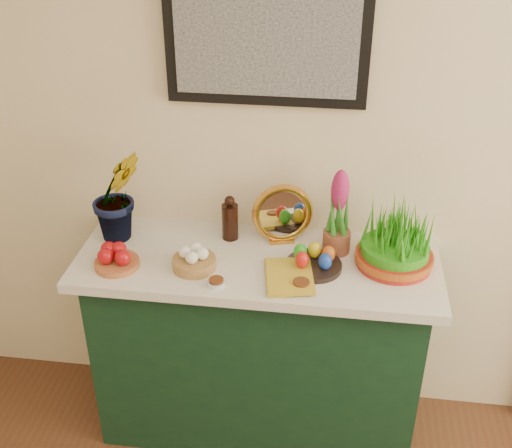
{
  "coord_description": "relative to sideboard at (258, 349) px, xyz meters",
  "views": [
    {
      "loc": [
        -0.13,
        -0.05,
        2.26
      ],
      "look_at": [
        -0.41,
        1.95,
        1.07
      ],
      "focal_mm": 45.0,
      "sensor_mm": 36.0,
      "label": 1
    }
  ],
  "objects": [
    {
      "name": "hyacinth_green",
      "position": [
        -0.57,
        0.08,
        0.71
      ],
      "size": [
        0.33,
        0.32,
        0.5
      ],
      "primitive_type": "imported",
      "rotation": [
        0.0,
        0.0,
        0.66
      ],
      "color": "#2E7D23",
      "rests_on": "tablecloth"
    },
    {
      "name": "sideboard",
      "position": [
        0.0,
        0.0,
        0.0
      ],
      "size": [
        1.3,
        0.45,
        0.85
      ],
      "primitive_type": "cube",
      "color": "#12321B",
      "rests_on": "ground"
    },
    {
      "name": "book",
      "position": [
        0.05,
        -0.14,
        0.48
      ],
      "size": [
        0.19,
        0.25,
        0.03
      ],
      "primitive_type": "imported",
      "rotation": [
        0.0,
        0.0,
        0.16
      ],
      "color": "gold",
      "rests_on": "tablecloth"
    },
    {
      "name": "egg_plate",
      "position": [
        0.22,
        -0.04,
        0.5
      ],
      "size": [
        0.25,
        0.25,
        0.09
      ],
      "color": "black",
      "rests_on": "tablecloth"
    },
    {
      "name": "spice_dish_right",
      "position": [
        0.18,
        -0.17,
        0.48
      ],
      "size": [
        0.08,
        0.08,
        0.03
      ],
      "color": "silver",
      "rests_on": "tablecloth"
    },
    {
      "name": "vinegar_cruet",
      "position": [
        -0.13,
        0.13,
        0.55
      ],
      "size": [
        0.07,
        0.07,
        0.19
      ],
      "color": "black",
      "rests_on": "tablecloth"
    },
    {
      "name": "garlic_basket",
      "position": [
        -0.23,
        -0.1,
        0.5
      ],
      "size": [
        0.21,
        0.21,
        0.09
      ],
      "color": "#AF8346",
      "rests_on": "tablecloth"
    },
    {
      "name": "spice_dish_left",
      "position": [
        -0.12,
        -0.2,
        0.48
      ],
      "size": [
        0.07,
        0.07,
        0.03
      ],
      "color": "silver",
      "rests_on": "tablecloth"
    },
    {
      "name": "wheatgrass_sabzeh",
      "position": [
        0.52,
        0.02,
        0.57
      ],
      "size": [
        0.29,
        0.29,
        0.24
      ],
      "color": "maroon",
      "rests_on": "tablecloth"
    },
    {
      "name": "hyacinth_pink",
      "position": [
        0.3,
        0.09,
        0.62
      ],
      "size": [
        0.11,
        0.11,
        0.35
      ],
      "color": "brown",
      "rests_on": "tablecloth"
    },
    {
      "name": "apple_bowl",
      "position": [
        -0.52,
        -0.13,
        0.5
      ],
      "size": [
        0.19,
        0.19,
        0.09
      ],
      "color": "#A95B31",
      "rests_on": "tablecloth"
    },
    {
      "name": "mirror",
      "position": [
        0.08,
        0.14,
        0.58
      ],
      "size": [
        0.25,
        0.12,
        0.25
      ],
      "color": "gold",
      "rests_on": "tablecloth"
    },
    {
      "name": "tablecloth",
      "position": [
        0.0,
        0.0,
        0.45
      ],
      "size": [
        1.4,
        0.55,
        0.04
      ],
      "primitive_type": "cube",
      "color": "silver",
      "rests_on": "sideboard"
    }
  ]
}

